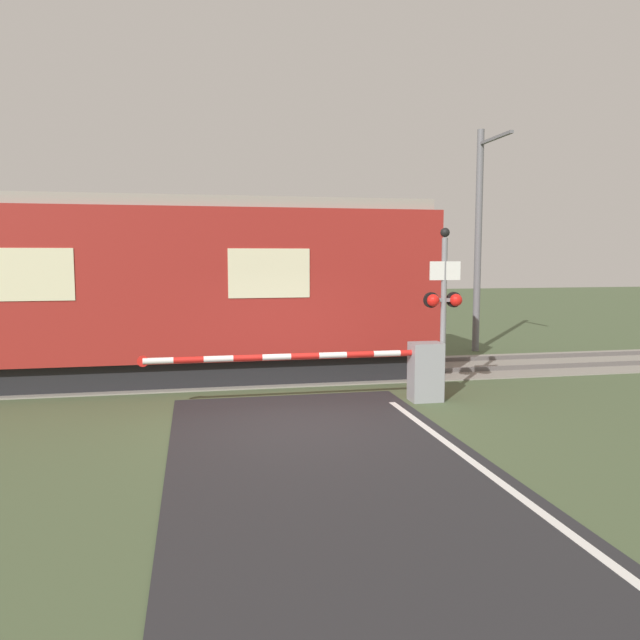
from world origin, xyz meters
The scene contains 6 objects.
ground_plane centered at (0.00, 0.00, 0.00)m, with size 80.00×80.00×0.00m, color #475638.
track_bed centered at (0.00, 4.37, 0.02)m, with size 36.00×3.20×0.13m.
train centered at (-4.87, 4.37, 2.06)m, with size 16.94×3.20×4.02m.
crossing_barrier centered at (2.14, 1.09, 0.64)m, with size 5.65×0.44×1.13m.
signal_post centered at (2.97, 1.16, 1.90)m, with size 0.77×0.26×3.32m.
catenary_pole centered at (6.36, 6.79, 3.34)m, with size 0.20×1.90×6.38m.
Camera 1 is at (-1.73, -10.09, 2.78)m, focal length 35.00 mm.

